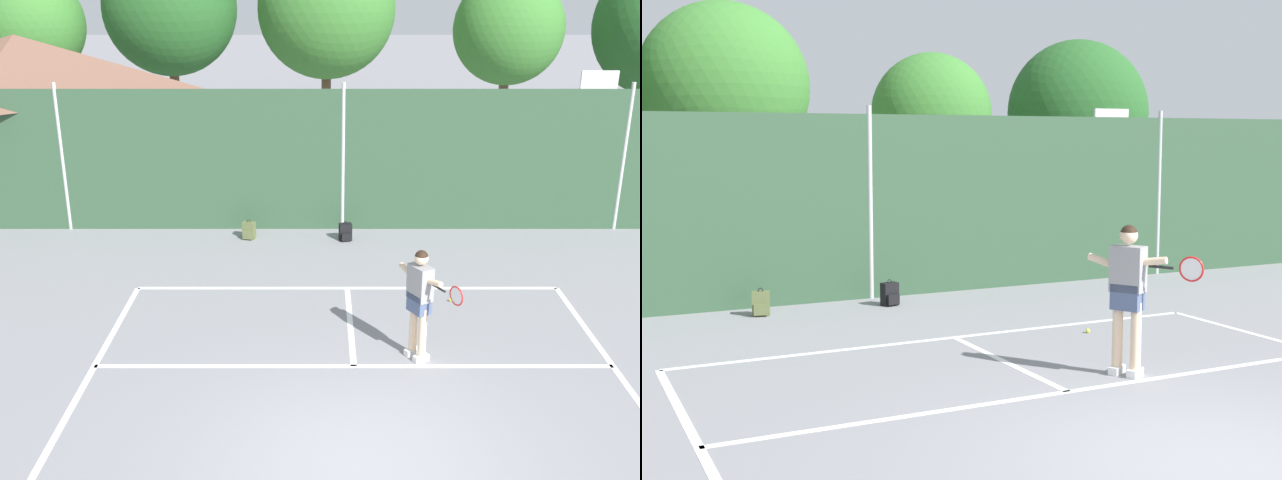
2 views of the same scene
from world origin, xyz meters
TOP-DOWN VIEW (x-y plane):
  - ground_plane at (0.00, 0.00)m, footprint 120.00×120.00m
  - court_markings at (0.00, 0.65)m, footprint 8.30×11.10m
  - chainlink_fence at (-0.00, 9.00)m, footprint 26.09×0.09m
  - basketball_hoop at (6.21, 10.38)m, footprint 0.90×0.67m
  - clubhouse_building at (-8.46, 12.03)m, footprint 7.25×5.50m
  - treeline_backdrop at (1.42, 20.60)m, footprint 27.80×4.66m
  - tennis_player at (1.03, 2.74)m, footprint 0.84×1.23m
  - tennis_ball at (1.93, 4.89)m, footprint 0.07×0.07m
  - backpack_olive at (-2.17, 8.30)m, footprint 0.32×0.30m
  - backpack_black at (0.05, 8.19)m, footprint 0.31×0.28m

SIDE VIEW (x-z plane):
  - ground_plane at x=0.00m, z-range 0.00..0.00m
  - court_markings at x=0.00m, z-range 0.00..0.01m
  - tennis_ball at x=1.93m, z-range 0.00..0.07m
  - backpack_olive at x=-2.17m, z-range -0.04..0.42m
  - backpack_black at x=0.05m, z-range -0.04..0.42m
  - tennis_player at x=1.03m, z-range 0.18..2.04m
  - chainlink_fence at x=0.00m, z-range -0.07..3.40m
  - clubhouse_building at x=-8.46m, z-range 0.08..4.32m
  - basketball_hoop at x=6.21m, z-range 0.54..4.09m
  - treeline_backdrop at x=1.42m, z-range 0.62..7.52m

